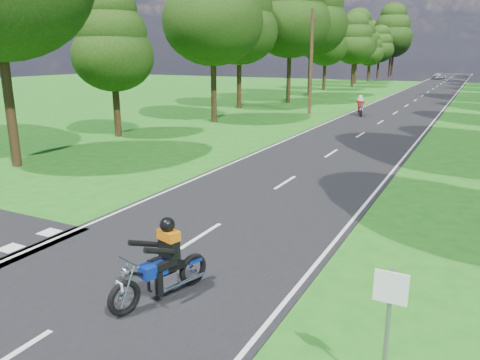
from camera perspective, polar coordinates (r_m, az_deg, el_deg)
The scene contains 9 objects.
ground at distance 11.16m, azimuth -10.29°, elevation -10.21°, with size 160.00×160.00×0.00m, color #196016.
main_road at distance 58.43m, azimuth 21.34°, elevation 9.54°, with size 7.00×140.00×0.02m, color black.
road_markings at distance 56.59m, azimuth 20.98°, elevation 9.44°, with size 7.40×140.00×0.01m.
treeline at distance 68.23m, azimuth 24.29°, elevation 16.88°, with size 40.00×115.35×14.78m.
telegraph_pole at distance 37.95m, azimuth 8.67°, elevation 14.03°, with size 1.20×0.26×8.00m.
road_sign at distance 6.84m, azimuth 17.66°, elevation -15.35°, with size 0.45×0.07×2.00m.
rider_near_blue at distance 9.36m, azimuth -9.78°, elevation -9.60°, with size 0.66×1.99×1.66m, color navy, non-canonical shape.
rider_far_red at distance 38.00m, azimuth 14.46°, elevation 8.79°, with size 0.63×1.89×1.58m, color #A10C17, non-canonical shape.
distant_car at distance 97.50m, azimuth 23.05°, elevation 11.62°, with size 1.48×3.67×1.25m, color #B9BBC1.
Camera 1 is at (6.29, -7.90, 4.74)m, focal length 35.00 mm.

